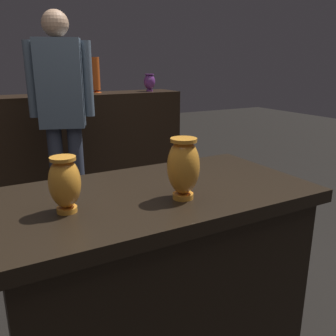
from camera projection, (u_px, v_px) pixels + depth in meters
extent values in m
cube|color=black|center=(155.00, 288.00, 1.46)|extent=(1.10, 0.59, 0.75)
cube|color=black|center=(154.00, 197.00, 1.35)|extent=(1.20, 0.64, 0.05)
cube|color=black|center=(48.00, 152.00, 3.28)|extent=(2.60, 0.40, 0.95)
cube|color=black|center=(42.00, 98.00, 3.14)|extent=(2.60, 0.40, 0.04)
cylinder|color=orange|center=(183.00, 196.00, 1.26)|extent=(0.07, 0.07, 0.02)
ellipsoid|color=orange|center=(183.00, 166.00, 1.23)|extent=(0.11, 0.11, 0.20)
cylinder|color=orange|center=(184.00, 140.00, 1.20)|extent=(0.09, 0.09, 0.01)
cylinder|color=orange|center=(67.00, 209.00, 1.14)|extent=(0.07, 0.07, 0.02)
ellipsoid|color=orange|center=(65.00, 183.00, 1.12)|extent=(0.10, 0.10, 0.17)
cylinder|color=orange|center=(63.00, 159.00, 1.10)|extent=(0.08, 0.08, 0.01)
cylinder|color=#7A388E|center=(43.00, 95.00, 3.10)|extent=(0.05, 0.05, 0.01)
ellipsoid|color=#7A388E|center=(42.00, 87.00, 3.08)|extent=(0.09, 0.09, 0.12)
cylinder|color=#7A388E|center=(41.00, 80.00, 3.06)|extent=(0.07, 0.07, 0.01)
cylinder|color=#7A388E|center=(150.00, 90.00, 3.59)|extent=(0.07, 0.07, 0.02)
ellipsoid|color=#7A388E|center=(149.00, 82.00, 3.56)|extent=(0.11, 0.11, 0.15)
cylinder|color=#7A388E|center=(149.00, 74.00, 3.54)|extent=(0.09, 0.09, 0.01)
cone|color=#E55B1E|center=(96.00, 91.00, 3.44)|extent=(0.10, 0.10, 0.02)
cylinder|color=#E55B1E|center=(95.00, 74.00, 3.39)|extent=(0.08, 0.08, 0.30)
cylinder|color=#333847|center=(78.00, 177.00, 2.80)|extent=(0.11, 0.11, 0.80)
cylinder|color=#333847|center=(58.00, 178.00, 2.78)|extent=(0.11, 0.11, 0.80)
cube|color=slate|center=(60.00, 84.00, 2.58)|extent=(0.36, 0.28, 0.63)
sphere|color=tan|center=(55.00, 23.00, 2.47)|extent=(0.19, 0.19, 0.19)
cylinder|color=slate|center=(88.00, 79.00, 2.60)|extent=(0.07, 0.07, 0.54)
cylinder|color=slate|center=(31.00, 80.00, 2.55)|extent=(0.07, 0.07, 0.54)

